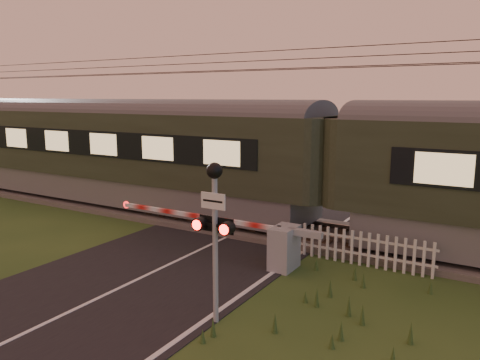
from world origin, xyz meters
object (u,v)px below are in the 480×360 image
Objects in this scene: boom_gate at (274,244)px; picket_fence at (365,249)px; train at (336,168)px; crossing_signal at (215,214)px.

boom_gate is 1.84× the size of picket_fence.
train reaches higher than boom_gate.
boom_gate is 3.88m from crossing_signal.
picket_fence is (1.55, -1.89, -1.88)m from train.
boom_gate is at bearing 96.70° from crossing_signal.
crossing_signal is at bearing -83.30° from boom_gate.
train reaches higher than crossing_signal.
boom_gate is (-0.57, -3.21, -1.71)m from train.
picket_fence is at bearing -50.72° from train.
boom_gate is 2.08× the size of crossing_signal.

